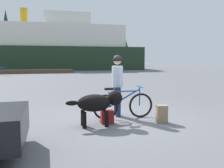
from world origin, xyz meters
name	(u,v)px	position (x,y,z in m)	size (l,w,h in m)	color
ground_plane	(120,120)	(0.00, 0.00, 0.00)	(160.00, 160.00, 0.00)	slate
bicycle	(123,105)	(0.11, 0.08, 0.38)	(1.73, 0.44, 0.91)	black
person_cyclist	(117,79)	(0.05, 0.45, 1.08)	(0.32, 0.53, 1.78)	navy
dog	(98,103)	(-0.70, -0.48, 0.58)	(1.42, 0.50, 0.87)	black
backpack	(162,114)	(0.95, -0.62, 0.23)	(0.28, 0.20, 0.47)	#8C7251
handbag_pannier	(107,117)	(-0.44, -0.31, 0.17)	(0.32, 0.18, 0.34)	maroon
ferry_boat	(49,49)	(-1.48, 32.59, 3.19)	(27.74, 8.65, 8.99)	#1E331E
pine_tree_far_left	(6,31)	(-10.16, 52.15, 7.57)	(3.13, 3.13, 12.21)	#4C331E
pine_tree_center	(33,39)	(-4.71, 50.82, 6.01)	(3.07, 3.07, 9.28)	#4C331E
pine_tree_far_right	(122,42)	(16.41, 53.02, 5.83)	(3.99, 3.99, 8.88)	#4C331E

